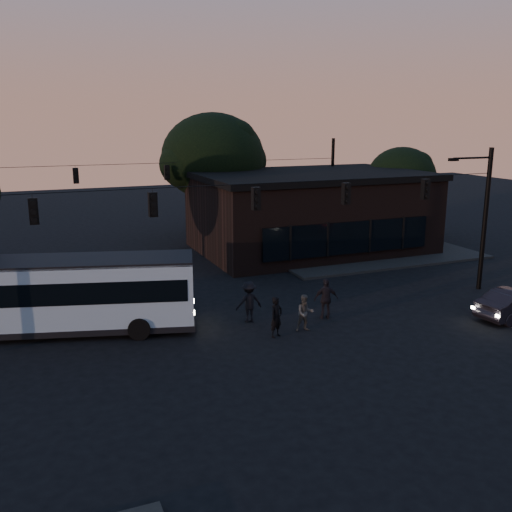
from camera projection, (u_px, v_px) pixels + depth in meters
name	position (u px, v px, depth m)	size (l,w,h in m)	color
ground	(295.00, 352.00, 22.30)	(120.00, 120.00, 0.00)	black
sidewalk_far_right	(361.00, 251.00, 39.33)	(14.00, 10.00, 0.15)	black
building	(310.00, 211.00, 39.37)	(15.40, 10.41, 5.40)	black
tree_behind	(213.00, 157.00, 42.12)	(7.60, 7.60, 9.43)	black
tree_right	(402.00, 176.00, 44.09)	(5.20, 5.20, 6.86)	black
signal_rig_near	(256.00, 224.00, 24.86)	(26.24, 0.30, 7.50)	black
signal_rig_far	(168.00, 189.00, 39.30)	(26.24, 0.30, 7.50)	black
bus	(58.00, 292.00, 24.03)	(11.68, 5.60, 3.21)	#A0BACC
pedestrian_a	(276.00, 317.00, 23.73)	(0.64, 0.42, 1.74)	black
pedestrian_b	(305.00, 313.00, 24.42)	(0.78, 0.61, 1.61)	#3C3A36
pedestrian_c	(326.00, 299.00, 25.90)	(1.10, 0.46, 1.88)	black
pedestrian_d	(249.00, 302.00, 25.48)	(1.21, 0.70, 1.88)	black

